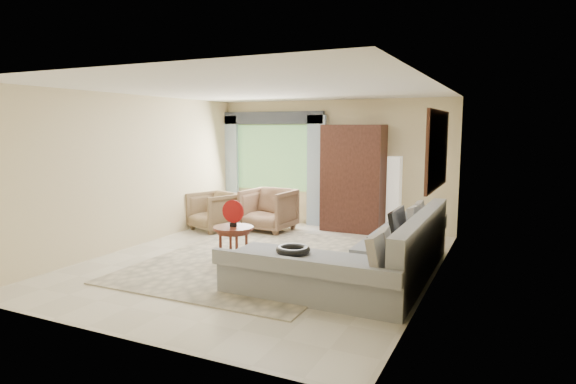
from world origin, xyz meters
The scene contains 17 objects.
ground centered at (0.00, 0.00, 0.00)m, with size 6.00×6.00×0.00m, color silver.
area_rug centered at (-0.14, 0.03, 0.01)m, with size 3.00×4.00×0.02m, color beige.
sectional_sofa centered at (1.78, -0.18, 0.28)m, with size 2.30×3.46×0.90m.
tv_screen centered at (2.05, 0.03, 0.72)m, with size 0.06×0.74×0.48m, color black.
garden_hose centered at (1.00, -1.09, 0.55)m, with size 0.43×0.43×0.09m, color black.
coffee_table centered at (-0.28, -0.41, 0.31)m, with size 0.60×0.60×0.60m.
red_disc centered at (-0.28, -0.41, 0.83)m, with size 0.34×0.34×0.03m, color #9E100F.
armchair_left centered at (-1.99, 1.60, 0.38)m, with size 0.81×0.84×0.76m, color olive.
armchair_right centered at (-0.95, 1.99, 0.42)m, with size 0.90×0.93×0.84m, color olive.
potted_plant centered at (-2.42, 2.58, 0.29)m, with size 0.51×0.45×0.57m, color #999999.
armoire centered at (0.55, 2.72, 1.05)m, with size 1.20×0.55×2.10m, color black.
floor_lamp centered at (1.35, 2.78, 0.75)m, with size 0.24×0.24×1.50m, color silver.
window centered at (-1.35, 2.97, 1.40)m, with size 1.80×0.04×1.40m, color #669E59.
curtain_left centered at (-2.40, 2.88, 1.15)m, with size 0.40×0.08×2.30m, color #9EB7CC.
curtain_right centered at (-0.30, 2.88, 1.15)m, with size 0.40×0.08×2.30m, color #9EB7CC.
valance centered at (-1.35, 2.90, 2.25)m, with size 2.40×0.12×0.26m, color #1E232D.
wall_mirror centered at (2.46, 0.35, 1.75)m, with size 0.05×1.70×1.05m.
Camera 1 is at (3.42, -6.34, 2.05)m, focal length 30.00 mm.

